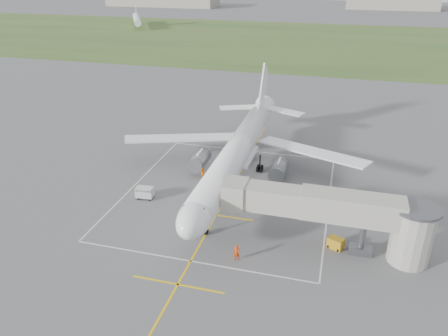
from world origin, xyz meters
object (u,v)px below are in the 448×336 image
(airliner, at_px, (236,153))
(jet_bridge, at_px, (344,214))
(ramp_worker_nose, at_px, (237,253))
(ramp_worker_wing, at_px, (203,173))
(baggage_cart, at_px, (145,193))
(gpu_unit, at_px, (336,243))

(airliner, bearing_deg, jet_bridge, -42.19)
(ramp_worker_nose, distance_m, ramp_worker_wing, 20.59)
(ramp_worker_nose, xyz_separation_m, ramp_worker_wing, (-9.74, 18.15, -0.08))
(airliner, bearing_deg, ramp_worker_wing, -168.29)
(airliner, distance_m, baggage_cart, 14.58)
(gpu_unit, xyz_separation_m, ramp_worker_nose, (-10.45, -5.21, 0.33))
(gpu_unit, distance_m, ramp_worker_wing, 23.98)
(baggage_cart, distance_m, ramp_worker_wing, 9.99)
(ramp_worker_wing, bearing_deg, airliner, -126.07)
(ramp_worker_nose, bearing_deg, ramp_worker_wing, 113.21)
(airliner, bearing_deg, ramp_worker_nose, -75.88)
(jet_bridge, height_order, ramp_worker_nose, jet_bridge)
(jet_bridge, relative_size, ramp_worker_wing, 12.95)
(jet_bridge, relative_size, ramp_worker_nose, 11.94)
(airliner, xyz_separation_m, jet_bridge, (15.72, -14.25, 0.35))
(jet_bridge, xyz_separation_m, gpu_unit, (-0.45, 0.29, -4.10))
(baggage_cart, xyz_separation_m, ramp_worker_nose, (15.69, -10.13, 0.14))
(airliner, distance_m, ramp_worker_wing, 6.11)
(jet_bridge, bearing_deg, baggage_cart, 168.91)
(airliner, bearing_deg, baggage_cart, -140.24)
(ramp_worker_wing, bearing_deg, gpu_unit, -170.45)
(gpu_unit, bearing_deg, ramp_worker_wing, 171.85)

